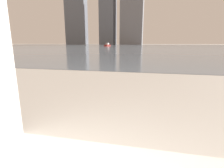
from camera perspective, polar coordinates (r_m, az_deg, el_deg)
The scene contains 4 objects.
harbor_water at distance 61.86m, azimuth 12.46°, elevation 11.96°, with size 180.00×110.00×0.01m.
harbor_boat_3 at distance 58.89m, azimuth -1.50°, elevation 12.59°, with size 1.57×3.12×1.12m.
skyline_tower_0 at distance 130.31m, azimuth -11.70°, elevation 22.38°, with size 13.97×7.13×44.51m.
skyline_tower_1 at distance 122.20m, azimuth -1.32°, elevation 19.91°, with size 9.43×11.13×30.37m.
Camera 1 is at (0.48, 0.15, 1.14)m, focal length 28.00 mm.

